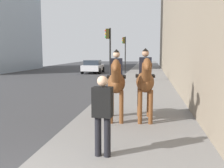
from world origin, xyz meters
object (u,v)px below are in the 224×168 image
car_near_lane (93,66)px  traffic_light_far_curb (125,49)px  mounted_horse_far (145,81)px  pedestrian_greeting (103,111)px  mounted_horse_near (116,81)px  traffic_light_near_curb (109,47)px

car_near_lane → traffic_light_far_curb: traffic_light_far_curb is taller
mounted_horse_far → pedestrian_greeting: (-2.94, 0.81, -0.31)m
mounted_horse_near → pedestrian_greeting: size_ratio=1.34×
mounted_horse_near → pedestrian_greeting: (-2.86, -0.09, -0.28)m
mounted_horse_far → traffic_light_near_curb: bearing=-168.3°
mounted_horse_near → traffic_light_far_curb: (20.39, 1.80, 1.30)m
car_near_lane → traffic_light_near_curb: size_ratio=1.01×
mounted_horse_near → traffic_light_far_curb: traffic_light_far_curb is taller
traffic_light_near_curb → pedestrian_greeting: bearing=-171.3°
mounted_horse_far → car_near_lane: 20.11m
car_near_lane → traffic_light_far_curb: size_ratio=1.01×
mounted_horse_near → mounted_horse_far: (0.08, -0.90, 0.03)m
mounted_horse_far → pedestrian_greeting: 3.07m
mounted_horse_near → car_near_lane: mounted_horse_near is taller
pedestrian_greeting → traffic_light_far_curb: 23.38m
car_near_lane → traffic_light_far_curb: 4.04m
pedestrian_greeting → car_near_lane: bearing=18.0°
mounted_horse_far → traffic_light_near_curb: size_ratio=0.58×
car_near_lane → traffic_light_near_curb: traffic_light_near_curb is taller
mounted_horse_far → traffic_light_near_curb: (9.91, 2.77, 1.26)m
mounted_horse_far → traffic_light_far_curb: (20.31, 2.70, 1.27)m
car_near_lane → mounted_horse_far: bearing=-164.3°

